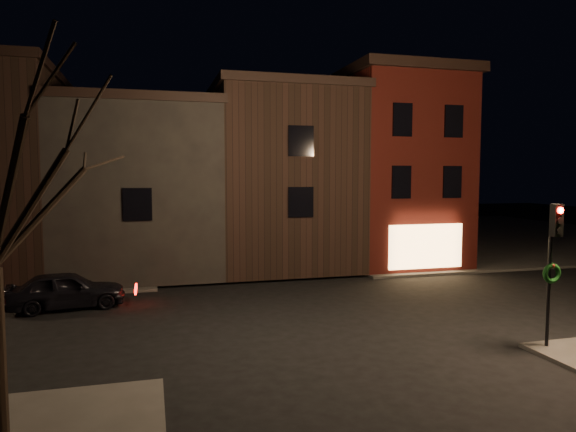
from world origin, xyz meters
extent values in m
plane|color=black|center=(0.00, 0.00, 0.00)|extent=(120.00, 120.00, 0.00)
cube|color=#2D2B28|center=(20.00, 20.00, 0.06)|extent=(30.00, 30.00, 0.12)
cube|color=#4D130D|center=(8.00, 9.50, 5.12)|extent=(6.00, 8.00, 10.00)
cube|color=black|center=(8.00, 9.50, 10.37)|extent=(6.50, 8.50, 0.50)
cube|color=#F4B86D|center=(8.00, 5.45, 1.42)|extent=(4.00, 0.12, 2.20)
cube|color=black|center=(1.50, 10.50, 4.62)|extent=(7.00, 10.00, 9.00)
cube|color=black|center=(1.50, 10.50, 9.32)|extent=(7.30, 10.30, 0.40)
cube|color=black|center=(-5.75, 10.50, 4.12)|extent=(7.50, 10.00, 8.00)
cube|color=black|center=(-5.75, 10.50, 8.32)|extent=(7.80, 10.30, 0.40)
cylinder|color=black|center=(5.60, -5.40, 2.12)|extent=(0.10, 0.10, 4.00)
cube|color=black|center=(5.60, -5.58, 3.72)|extent=(0.28, 0.22, 0.90)
cylinder|color=#FF0C07|center=(5.60, -5.70, 4.00)|extent=(0.18, 0.06, 0.18)
cylinder|color=black|center=(5.60, -5.70, 3.72)|extent=(0.18, 0.06, 0.18)
cylinder|color=black|center=(5.60, -5.70, 3.44)|extent=(0.18, 0.06, 0.18)
torus|color=#0C380F|center=(5.60, -5.49, 2.22)|extent=(0.58, 0.14, 0.58)
sphere|color=#990C0C|center=(5.60, -5.51, 2.44)|extent=(0.12, 0.12, 0.12)
imported|color=black|center=(-8.29, 3.00, 0.70)|extent=(4.32, 2.22, 1.41)
camera|label=1|loc=(-5.18, -17.25, 4.96)|focal=32.00mm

